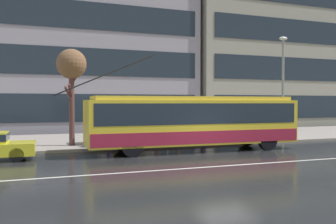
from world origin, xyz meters
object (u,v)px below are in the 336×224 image
(trolleybus, at_px, (194,121))
(bus_shelter, at_px, (132,112))
(pedestrian_approaching_curb, at_px, (110,119))
(pedestrian_waiting_by_pole, at_px, (179,115))
(street_lamp, at_px, (283,79))
(pedestrian_walking_past, at_px, (205,115))
(pedestrian_at_shelter, at_px, (158,117))
(street_tree_bare, at_px, (71,68))

(trolleybus, height_order, bus_shelter, trolleybus)
(trolleybus, height_order, pedestrian_approaching_curb, trolleybus)
(trolleybus, xyz_separation_m, bus_shelter, (-2.44, 3.87, 0.37))
(pedestrian_waiting_by_pole, distance_m, street_lamp, 7.26)
(trolleybus, height_order, pedestrian_walking_past, trolleybus)
(pedestrian_at_shelter, height_order, pedestrian_waiting_by_pole, pedestrian_waiting_by_pole)
(pedestrian_at_shelter, bearing_deg, pedestrian_approaching_curb, -158.34)
(pedestrian_waiting_by_pole, xyz_separation_m, street_tree_bare, (-6.71, -0.45, 2.80))
(pedestrian_at_shelter, bearing_deg, bus_shelter, 168.27)
(pedestrian_waiting_by_pole, bearing_deg, pedestrian_at_shelter, -164.36)
(pedestrian_walking_past, height_order, street_lamp, street_lamp)
(bus_shelter, xyz_separation_m, street_tree_bare, (-3.59, -0.34, 2.59))
(trolleybus, xyz_separation_m, street_tree_bare, (-6.03, 3.54, 2.96))
(trolleybus, relative_size, pedestrian_waiting_by_pole, 6.48)
(pedestrian_approaching_curb, xyz_separation_m, pedestrian_waiting_by_pole, (4.78, 1.72, 0.08))
(pedestrian_at_shelter, relative_size, street_lamp, 0.29)
(pedestrian_approaching_curb, height_order, pedestrian_waiting_by_pole, pedestrian_waiting_by_pole)
(street_tree_bare, bearing_deg, trolleybus, -30.41)
(pedestrian_walking_past, xyz_separation_m, pedestrian_waiting_by_pole, (-2.00, -0.27, 0.03))
(pedestrian_at_shelter, relative_size, pedestrian_walking_past, 0.99)
(bus_shelter, height_order, pedestrian_at_shelter, bus_shelter)
(bus_shelter, xyz_separation_m, pedestrian_approaching_curb, (-1.66, -1.60, -0.28))
(pedestrian_at_shelter, distance_m, pedestrian_waiting_by_pole, 1.62)
(pedestrian_at_shelter, height_order, street_lamp, street_lamp)
(pedestrian_approaching_curb, bearing_deg, pedestrian_waiting_by_pole, 19.74)
(pedestrian_at_shelter, xyz_separation_m, pedestrian_approaching_curb, (-3.22, -1.28, -0.01))
(pedestrian_walking_past, bearing_deg, street_lamp, -25.54)
(pedestrian_approaching_curb, xyz_separation_m, street_lamp, (11.37, -0.21, 2.43))
(pedestrian_waiting_by_pole, bearing_deg, street_tree_bare, -176.17)
(trolleybus, distance_m, pedestrian_at_shelter, 3.66)
(pedestrian_approaching_curb, bearing_deg, street_tree_bare, 146.62)
(pedestrian_at_shelter, bearing_deg, pedestrian_walking_past, 11.14)
(street_lamp, bearing_deg, bus_shelter, 169.43)
(trolleybus, bearing_deg, pedestrian_walking_past, 57.73)
(pedestrian_walking_past, bearing_deg, pedestrian_at_shelter, -168.86)
(pedestrian_walking_past, distance_m, street_lamp, 5.61)
(pedestrian_at_shelter, height_order, pedestrian_approaching_curb, pedestrian_approaching_curb)
(trolleybus, distance_m, pedestrian_approaching_curb, 4.69)
(bus_shelter, xyz_separation_m, pedestrian_walking_past, (5.12, 0.38, -0.24))
(bus_shelter, relative_size, pedestrian_walking_past, 2.19)
(street_lamp, bearing_deg, pedestrian_walking_past, 154.46)
(pedestrian_at_shelter, bearing_deg, street_tree_bare, -179.86)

